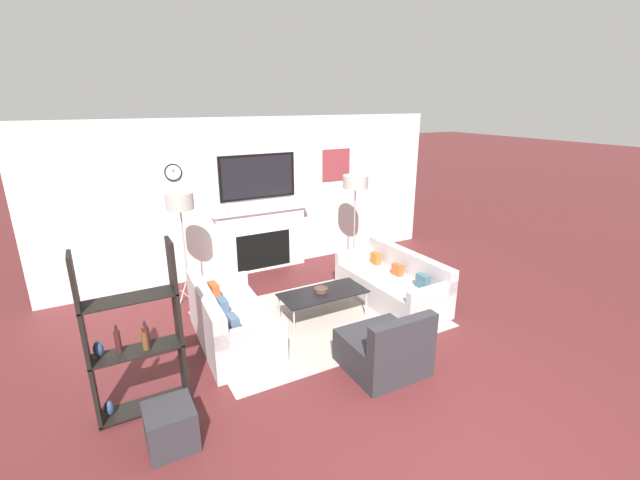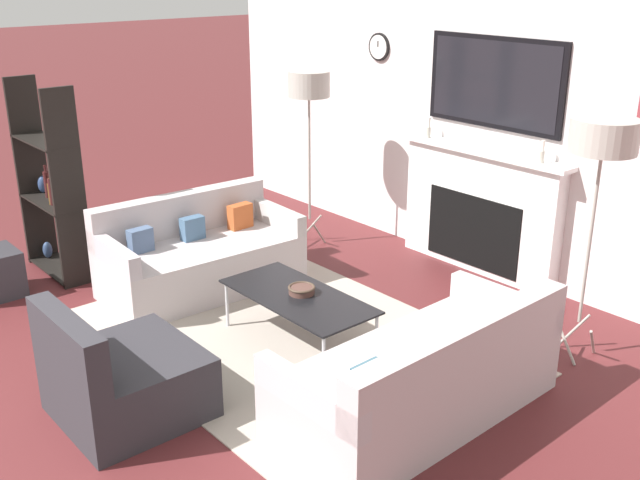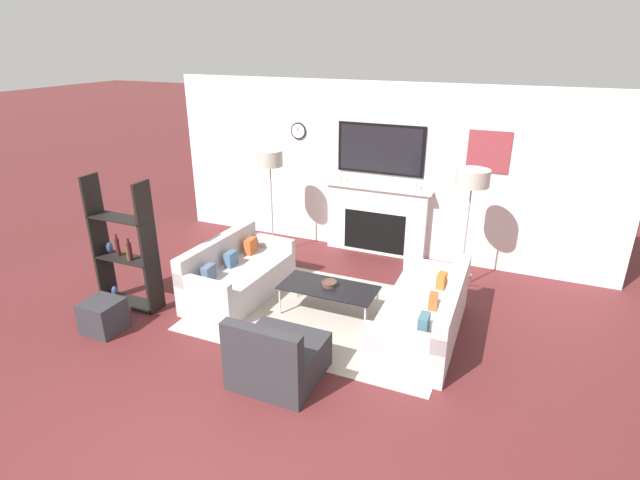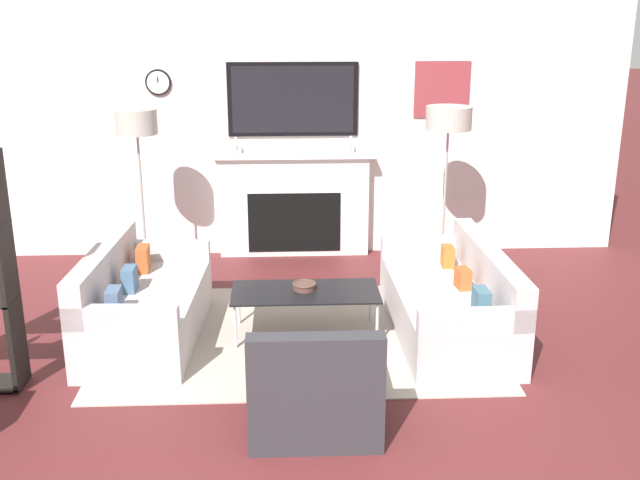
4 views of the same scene
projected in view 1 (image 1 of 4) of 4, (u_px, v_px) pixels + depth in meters
ground_plane at (464, 447)px, 3.83m from camera, size 60.00×60.00×0.00m
fireplace_wall at (259, 203)px, 7.58m from camera, size 7.20×0.28×2.70m
area_rug at (319, 319)px, 6.07m from camera, size 3.18×2.21×0.01m
couch_left at (230, 323)px, 5.40m from camera, size 0.91×1.68×0.78m
couch_right at (393, 284)px, 6.58m from camera, size 0.88×1.87×0.74m
armchair at (385, 350)px, 4.86m from camera, size 0.84×0.84×0.78m
coffee_table at (323, 294)px, 5.99m from camera, size 1.22×0.57×0.39m
decorative_bowl at (321, 289)px, 6.01m from camera, size 0.20×0.20×0.06m
floor_lamp_left at (180, 203)px, 6.09m from camera, size 0.39×0.39×1.72m
floor_lamp_right at (355, 183)px, 7.45m from camera, size 0.44×0.44×1.73m
shelf_unit at (133, 340)px, 4.07m from camera, size 0.86×0.28×1.73m
ottoman at (171, 427)px, 3.80m from camera, size 0.42×0.42×0.40m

